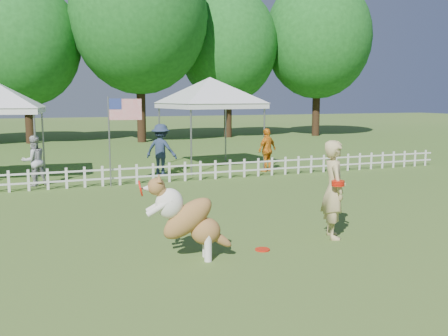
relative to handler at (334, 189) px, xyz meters
The scene contains 14 objects.
ground 2.10m from the handler, behind, with size 120.00×120.00×0.00m, color #2F5C1D.
picket_fence 7.28m from the handler, 105.19° to the left, with size 22.00×0.08×0.60m, color silver, non-canonical shape.
handler is the anchor object (origin of this frame).
dog 2.86m from the handler, behind, with size 1.31×0.44×1.35m, color brown, non-canonical shape.
frisbee_on_turf 1.79m from the handler, behind, with size 0.25×0.25×0.02m, color red.
canopy_tent_right 9.74m from the handler, 83.21° to the left, with size 3.11×3.11×3.22m, color white, non-canonical shape.
flag_pole 7.51m from the handler, 113.05° to the left, with size 0.99×0.10×2.58m, color gray, non-canonical shape.
spectator_a 9.28m from the handler, 122.45° to the left, with size 0.71×0.56×1.47m, color #ABABB0.
spectator_b 8.58m from the handler, 96.72° to the left, with size 1.09×0.63×1.69m, color #23304B.
spectator_c 8.32m from the handler, 71.70° to the left, with size 0.88×0.37×1.51m, color orange.
tree_center_left 23.38m from the handler, 102.29° to the left, with size 6.00×6.00×9.80m, color #17531A, non-canonical shape.
tree_center_right 21.72m from the handler, 87.01° to the left, with size 7.60×7.60×12.60m, color #17531A, non-canonical shape.
tree_right 23.99m from the handler, 72.50° to the left, with size 6.20×6.20×10.40m, color #17531A, non-canonical shape.
tree_far_right 25.63m from the handler, 58.66° to the left, with size 7.00×7.00×11.40m, color #17531A, non-canonical shape.
Camera 1 is at (-3.26, -7.55, 2.55)m, focal length 40.00 mm.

